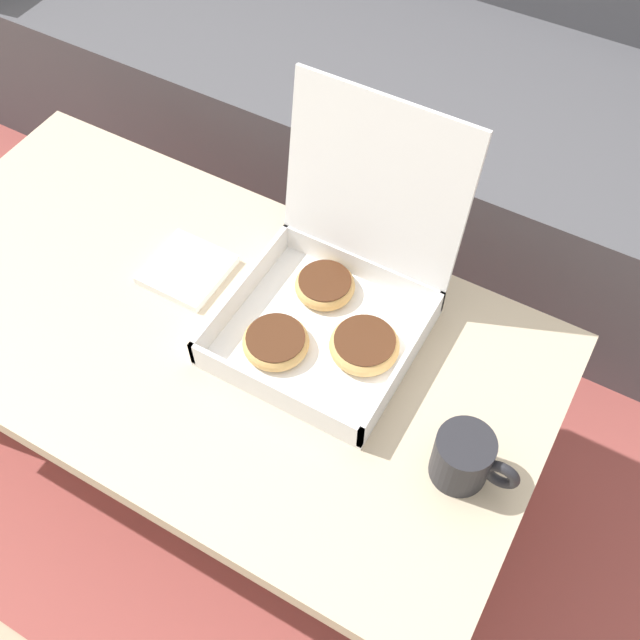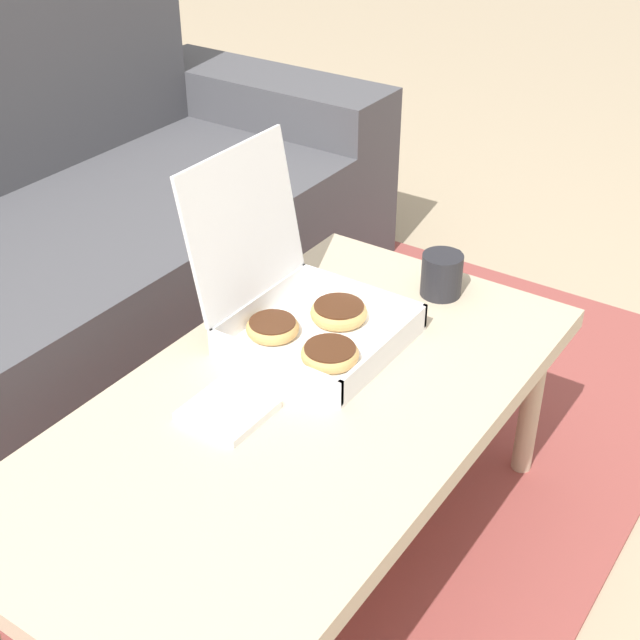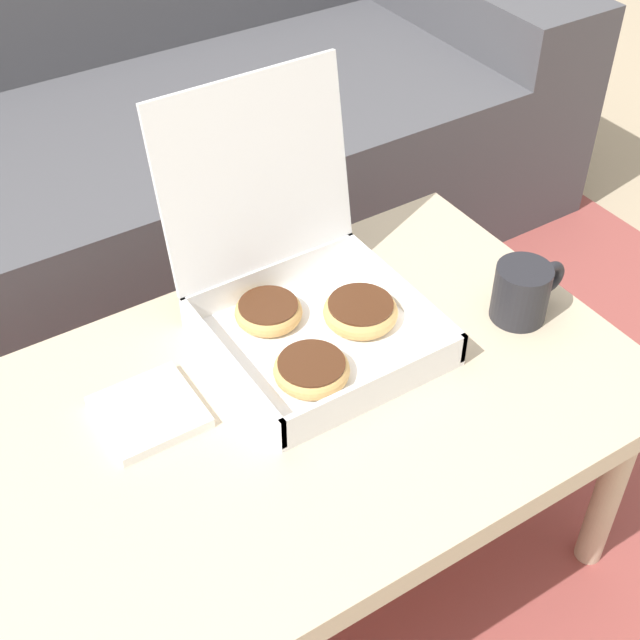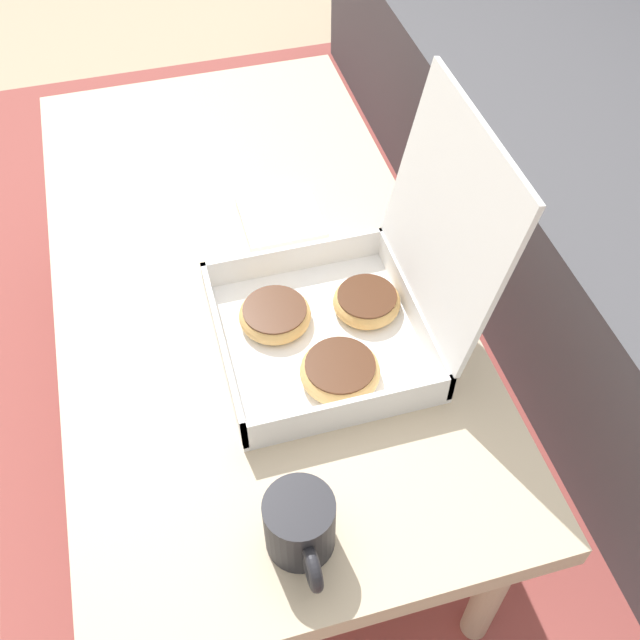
{
  "view_description": "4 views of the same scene",
  "coord_description": "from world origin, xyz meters",
  "px_view_note": "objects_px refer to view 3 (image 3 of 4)",
  "views": [
    {
      "loc": [
        0.52,
        -0.68,
        1.42
      ],
      "look_at": [
        0.18,
        -0.08,
        0.46
      ],
      "focal_mm": 42.0,
      "sensor_mm": 36.0,
      "label": 1
    },
    {
      "loc": [
        -0.98,
        -0.87,
        1.36
      ],
      "look_at": [
        0.18,
        -0.08,
        0.46
      ],
      "focal_mm": 50.0,
      "sensor_mm": 36.0,
      "label": 2
    },
    {
      "loc": [
        -0.33,
        -0.89,
        1.3
      ],
      "look_at": [
        0.18,
        -0.08,
        0.46
      ],
      "focal_mm": 50.0,
      "sensor_mm": 36.0,
      "label": 3
    },
    {
      "loc": [
        0.84,
        -0.27,
        1.28
      ],
      "look_at": [
        0.18,
        -0.08,
        0.46
      ],
      "focal_mm": 42.0,
      "sensor_mm": 36.0,
      "label": 4
    }
  ],
  "objects_px": {
    "coffee_table": "(237,447)",
    "coffee_mug": "(523,292)",
    "couch": "(16,169)",
    "pastry_box": "(306,299)"
  },
  "relations": [
    {
      "from": "coffee_table",
      "to": "coffee_mug",
      "type": "xyz_separation_m",
      "value": [
        0.47,
        -0.03,
        0.08
      ]
    },
    {
      "from": "coffee_table",
      "to": "couch",
      "type": "bearing_deg",
      "value": 90.0
    },
    {
      "from": "couch",
      "to": "pastry_box",
      "type": "height_order",
      "value": "couch"
    },
    {
      "from": "coffee_table",
      "to": "coffee_mug",
      "type": "distance_m",
      "value": 0.48
    },
    {
      "from": "coffee_table",
      "to": "pastry_box",
      "type": "distance_m",
      "value": 0.24
    },
    {
      "from": "couch",
      "to": "coffee_table",
      "type": "relative_size",
      "value": 2.16
    },
    {
      "from": "coffee_mug",
      "to": "coffee_table",
      "type": "bearing_deg",
      "value": 176.2
    },
    {
      "from": "coffee_mug",
      "to": "pastry_box",
      "type": "bearing_deg",
      "value": 153.36
    },
    {
      "from": "pastry_box",
      "to": "coffee_mug",
      "type": "relative_size",
      "value": 2.76
    },
    {
      "from": "couch",
      "to": "coffee_mug",
      "type": "height_order",
      "value": "couch"
    }
  ]
}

